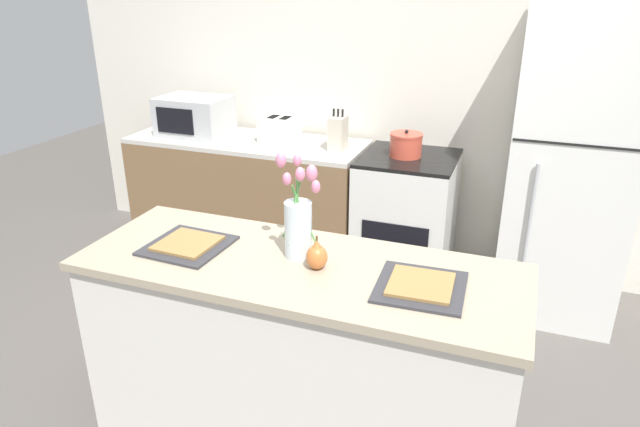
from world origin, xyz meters
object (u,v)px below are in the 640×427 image
(stove_range, at_px, (405,221))
(cooking_pot, at_px, (406,145))
(refrigerator, at_px, (571,168))
(knife_block, at_px, (338,133))
(toaster, at_px, (280,129))
(pear_figurine, at_px, (317,256))
(plate_setting_left, at_px, (188,245))
(flower_vase, at_px, (298,221))
(plate_setting_right, at_px, (421,286))
(microwave, at_px, (194,116))

(stove_range, relative_size, cooking_pot, 4.30)
(refrigerator, relative_size, knife_block, 6.84)
(toaster, xyz_separation_m, knife_block, (0.44, -0.05, 0.03))
(pear_figurine, xyz_separation_m, knife_block, (-0.46, 1.59, 0.06))
(refrigerator, distance_m, pear_figurine, 1.88)
(plate_setting_left, bearing_deg, stove_range, 69.79)
(toaster, bearing_deg, flower_vase, -63.13)
(cooking_pot, bearing_deg, knife_block, -178.99)
(stove_range, relative_size, flower_vase, 2.08)
(plate_setting_right, xyz_separation_m, toaster, (-1.31, 1.65, 0.08))
(cooking_pot, bearing_deg, microwave, 179.76)
(stove_range, distance_m, plate_setting_left, 1.79)
(stove_range, height_order, knife_block, knife_block)
(refrigerator, bearing_deg, plate_setting_left, -133.64)
(refrigerator, height_order, flower_vase, refrigerator)
(microwave, bearing_deg, toaster, 2.83)
(pear_figurine, relative_size, plate_setting_left, 0.42)
(plate_setting_right, relative_size, cooking_pot, 1.61)
(flower_vase, bearing_deg, cooking_pot, 86.23)
(stove_range, relative_size, refrigerator, 0.48)
(refrigerator, distance_m, knife_block, 1.43)
(microwave, height_order, knife_block, same)
(pear_figurine, height_order, cooking_pot, cooking_pot)
(flower_vase, height_order, microwave, flower_vase)
(plate_setting_right, height_order, toaster, toaster)
(knife_block, bearing_deg, pear_figurine, -73.90)
(flower_vase, xyz_separation_m, plate_setting_right, (0.52, -0.09, -0.15))
(flower_vase, distance_m, pear_figurine, 0.17)
(flower_vase, distance_m, cooking_pot, 1.53)
(plate_setting_left, bearing_deg, microwave, 120.92)
(flower_vase, height_order, cooking_pot, flower_vase)
(plate_setting_left, distance_m, cooking_pot, 1.71)
(flower_vase, relative_size, cooking_pot, 2.07)
(microwave, distance_m, knife_block, 1.09)
(stove_range, relative_size, knife_block, 3.31)
(refrigerator, relative_size, plate_setting_left, 5.52)
(refrigerator, relative_size, plate_setting_right, 5.52)
(stove_range, height_order, flower_vase, flower_vase)
(plate_setting_left, xyz_separation_m, toaster, (-0.32, 1.65, 0.08))
(refrigerator, relative_size, cooking_pot, 8.88)
(toaster, bearing_deg, cooking_pot, -2.48)
(pear_figurine, bearing_deg, cooking_pot, 90.30)
(stove_range, xyz_separation_m, toaster, (-0.92, 0.03, 0.53))
(cooking_pot, height_order, knife_block, knife_block)
(refrigerator, xyz_separation_m, toaster, (-1.87, 0.03, 0.06))
(microwave, bearing_deg, refrigerator, 0.03)
(stove_range, distance_m, toaster, 1.06)
(refrigerator, bearing_deg, cooking_pot, -179.54)
(microwave, bearing_deg, pear_figurine, -46.02)
(cooking_pot, bearing_deg, refrigerator, 0.46)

